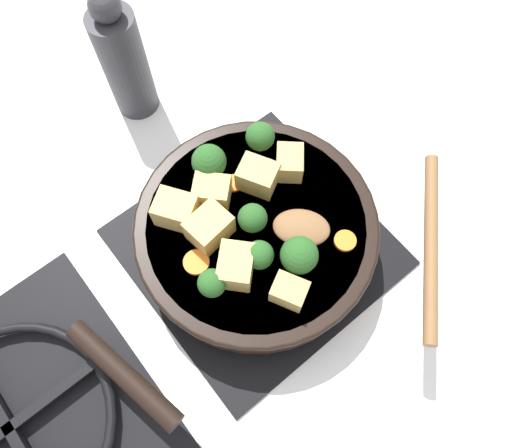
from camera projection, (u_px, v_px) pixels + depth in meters
The scene contains 22 objects.
ground_plane at pixel (256, 247), 0.67m from camera, with size 2.40×2.40×0.00m, color white.
front_burner_grate at pixel (256, 244), 0.66m from camera, with size 0.31×0.31×0.03m.
rear_burner_grate at pixel (13, 429), 0.57m from camera, with size 0.31×0.31×0.03m.
skillet_pan at pixel (255, 233), 0.62m from camera, with size 0.30×0.40×0.05m.
wooden_spoon at pixel (374, 237), 0.58m from camera, with size 0.24×0.24×0.02m.
tofu_cube_center_large at pixel (209, 228), 0.58m from camera, with size 0.05×0.04×0.04m, color tan.
tofu_cube_near_handle at pixel (236, 266), 0.56m from camera, with size 0.05×0.04×0.04m, color tan.
tofu_cube_east_chunk at pixel (258, 176), 0.60m from camera, with size 0.05×0.04×0.04m, color tan.
tofu_cube_west_chunk at pixel (289, 291), 0.55m from camera, with size 0.04×0.03×0.03m, color tan.
tofu_cube_back_piece at pixel (176, 210), 0.58m from camera, with size 0.05×0.04×0.04m, color tan.
tofu_cube_front_piece at pixel (289, 163), 0.61m from camera, with size 0.04×0.03×0.03m, color tan.
tofu_cube_mid_small at pixel (212, 192), 0.60m from camera, with size 0.04×0.03×0.03m, color tan.
broccoli_floret_near_spoon at pixel (253, 219), 0.57m from camera, with size 0.03×0.03×0.04m.
broccoli_floret_center_top at pixel (212, 283), 0.55m from camera, with size 0.03×0.03×0.04m.
broccoli_floret_east_rim at pixel (259, 255), 0.56m from camera, with size 0.03×0.03×0.04m.
broccoli_floret_west_rim at pixel (208, 163), 0.60m from camera, with size 0.04×0.04×0.05m.
broccoli_floret_north_edge at pixel (260, 137), 0.62m from camera, with size 0.04×0.04×0.04m.
broccoli_floret_south_cluster at pixel (299, 255), 0.55m from camera, with size 0.04×0.04×0.05m.
carrot_slice_orange_thin at pixel (345, 241), 0.59m from camera, with size 0.03×0.03×0.01m, color orange.
carrot_slice_near_center at pixel (196, 262), 0.58m from camera, with size 0.03×0.03×0.01m, color orange.
carrot_slice_edge_slice at pixel (233, 183), 0.62m from camera, with size 0.02×0.02×0.01m, color orange.
pepper_mill at pixel (124, 60), 0.68m from camera, with size 0.06×0.06×0.21m.
Camera 1 is at (-0.18, 0.15, 0.63)m, focal length 35.00 mm.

